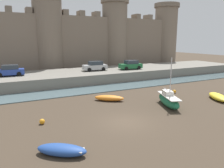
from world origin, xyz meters
TOP-DOWN VIEW (x-y plane):
  - ground_plane at (0.00, 0.00)m, footprint 160.00×160.00m
  - water_channel at (0.00, 12.71)m, footprint 80.00×4.50m
  - quay_road at (0.00, 19.96)m, footprint 71.89×10.00m
  - castle at (-0.00, 30.42)m, footprint 66.21×6.33m
  - rowboat_foreground_right at (1.73, 6.63)m, footprint 3.40×2.98m
  - sailboat_midflat_right at (6.42, 1.99)m, footprint 2.91×4.96m
  - rowboat_midflat_left at (13.26, 1.24)m, footprint 2.99×3.96m
  - rowboat_midflat_centre at (-6.18, -2.80)m, footprint 3.22×2.84m
  - mooring_buoy_near_channel at (10.93, 5.96)m, footprint 0.46×0.46m
  - mooring_buoy_mid_mud at (-6.39, 2.85)m, footprint 0.45×0.45m
  - car_quay_west at (5.48, 19.73)m, footprint 4.19×2.07m
  - car_quay_east at (11.89, 18.35)m, footprint 4.19×2.07m
  - car_quay_centre_east at (-7.94, 20.23)m, footprint 4.19×2.07m

SIDE VIEW (x-z plane):
  - ground_plane at x=0.00m, z-range 0.00..0.00m
  - water_channel at x=0.00m, z-range 0.00..0.10m
  - mooring_buoy_mid_mud at x=-6.39m, z-range 0.00..0.45m
  - mooring_buoy_near_channel at x=10.93m, z-range 0.00..0.46m
  - rowboat_foreground_right at x=1.73m, z-range 0.02..0.67m
  - rowboat_midflat_centre at x=-6.18m, z-range 0.02..0.67m
  - rowboat_midflat_left at x=13.26m, z-range 0.02..0.70m
  - sailboat_midflat_right at x=6.42m, z-range -1.92..3.24m
  - quay_road at x=0.00m, z-range 0.00..1.63m
  - car_quay_west at x=5.48m, z-range 1.59..3.21m
  - car_quay_east at x=11.89m, z-range 1.59..3.21m
  - car_quay_centre_east at x=-7.94m, z-range 1.59..3.21m
  - castle at x=0.00m, z-range -2.30..16.56m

